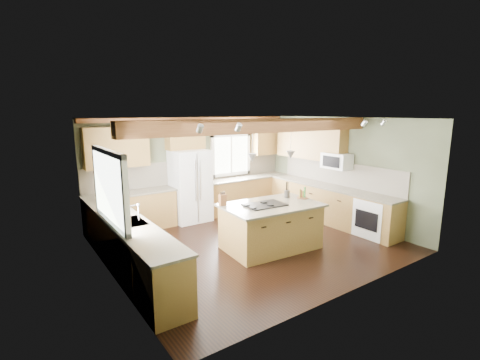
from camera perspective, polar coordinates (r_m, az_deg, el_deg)
floor at (r=7.46m, az=1.66°, el=-10.30°), size 5.60×5.60×0.00m
ceiling at (r=6.95m, az=1.78°, el=10.08°), size 5.60×5.60×0.00m
wall_back at (r=9.19m, az=-7.62°, el=2.11°), size 5.60×0.00×5.60m
wall_left at (r=5.91m, az=-20.69°, el=-3.60°), size 0.00×5.00×5.00m
wall_right at (r=9.02m, az=16.15°, el=1.60°), size 0.00×5.00×5.00m
ceiling_beam at (r=6.60m, az=4.08°, el=8.87°), size 5.55×0.26×0.26m
soffit_trim at (r=8.99m, az=-7.53°, el=9.86°), size 5.55×0.20×0.10m
backsplash_back at (r=9.19m, az=-7.57°, el=1.55°), size 5.58×0.03×0.58m
backsplash_right at (r=9.05m, az=15.82°, el=1.07°), size 0.03×3.70×0.58m
base_cab_back_left at (r=8.44m, az=-17.41°, el=-5.11°), size 2.02×0.60×0.88m
counter_back_left at (r=8.33m, az=-17.59°, el=-2.07°), size 2.06×0.64×0.04m
base_cab_back_right at (r=9.87m, az=1.02°, el=-2.25°), size 2.62×0.60×0.88m
counter_back_right at (r=9.77m, az=1.03°, el=0.37°), size 2.66×0.64×0.04m
base_cab_left at (r=6.29m, az=-17.58°, el=-10.75°), size 0.60×3.70×0.88m
counter_left at (r=6.14m, az=-17.83°, el=-6.75°), size 0.64×3.74×0.04m
base_cab_right at (r=9.00m, az=14.40°, el=-3.93°), size 0.60×3.70×0.88m
counter_right at (r=8.90m, az=14.55°, el=-1.07°), size 0.64×3.74×0.04m
upper_cab_back_left at (r=8.22m, az=-19.62°, el=5.07°), size 1.40×0.35×0.90m
upper_cab_over_fridge at (r=8.80m, az=-8.99°, el=7.25°), size 0.96×0.35×0.70m
upper_cab_right at (r=9.40m, az=11.42°, el=6.19°), size 0.35×2.20×0.90m
upper_cab_back_corner at (r=10.22m, az=4.34°, el=6.76°), size 0.90×0.35×0.90m
window_left at (r=5.91m, az=-20.80°, el=-1.12°), size 0.04×1.60×1.05m
window_back at (r=9.71m, az=-1.56°, el=4.18°), size 1.10×0.04×1.00m
sink at (r=6.14m, az=-17.83°, el=-6.71°), size 0.50×0.65×0.03m
faucet at (r=6.15m, az=-16.31°, el=-5.18°), size 0.02×0.02×0.28m
dishwasher at (r=5.17m, az=-12.93°, el=-15.58°), size 0.60×0.60×0.84m
oven at (r=8.25m, az=21.22°, el=-5.81°), size 0.60×0.72×0.84m
microwave at (r=8.78m, az=15.59°, el=3.03°), size 0.40×0.70×0.38m
pendant_left at (r=6.52m, az=2.02°, el=3.65°), size 0.18×0.18×0.16m
pendant_right at (r=7.05m, az=8.28°, el=4.11°), size 0.18×0.18×0.16m
refrigerator at (r=8.79m, az=-8.15°, el=-0.96°), size 0.90×0.74×1.80m
island at (r=7.10m, az=5.06°, el=-7.71°), size 1.90×1.25×0.88m
island_top at (r=6.96m, az=5.13°, el=-4.13°), size 2.03×1.38×0.04m
cooktop at (r=6.87m, az=4.10°, el=-4.06°), size 0.83×0.58×0.02m
knife_block at (r=6.83m, az=-2.87°, el=-3.26°), size 0.14×0.11×0.22m
utensil_crock at (r=7.51m, az=7.72°, el=-2.28°), size 0.13×0.13×0.16m
bottle_tray at (r=7.51m, az=10.25°, el=-2.10°), size 0.30×0.30×0.22m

